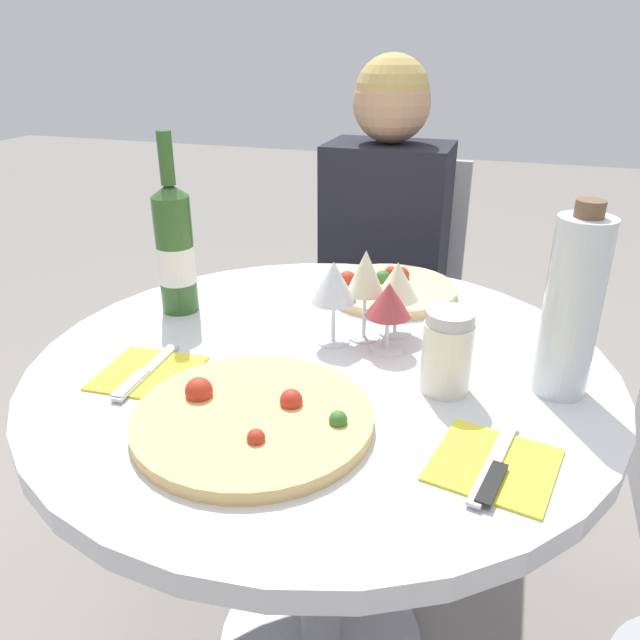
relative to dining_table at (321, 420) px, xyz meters
name	(u,v)px	position (x,y,z in m)	size (l,w,h in m)	color
dining_table	(321,420)	(0.00, 0.00, 0.00)	(0.98, 0.98, 0.70)	gray
chair_behind_diner	(387,316)	(-0.06, 0.83, -0.16)	(0.41, 0.41, 0.88)	#ADADB2
seated_diner	(377,297)	(-0.06, 0.69, -0.04)	(0.33, 0.46, 1.17)	black
pizza_large	(253,417)	(-0.03, -0.22, 0.14)	(0.34, 0.34, 0.05)	#DBB26B
pizza_small_far	(389,288)	(0.05, 0.33, 0.14)	(0.28, 0.28, 0.05)	#E5C17F
wine_bottle	(175,249)	(-0.33, 0.11, 0.25)	(0.07, 0.07, 0.35)	#2D5623
tall_carafe	(572,307)	(0.38, 0.02, 0.27)	(0.08, 0.08, 0.30)	silver
sugar_shaker	(447,352)	(0.21, -0.04, 0.19)	(0.08, 0.08, 0.13)	silver
wine_glass_back_right	(397,282)	(0.10, 0.14, 0.23)	(0.08, 0.08, 0.14)	silver
wine_glass_front_right	(389,301)	(0.10, 0.07, 0.22)	(0.08, 0.08, 0.13)	silver
wine_glass_center	(366,274)	(0.05, 0.10, 0.25)	(0.07, 0.07, 0.17)	silver
wine_glass_front_left	(332,283)	(0.00, 0.07, 0.24)	(0.08, 0.08, 0.15)	silver
place_setting_left	(147,373)	(-0.25, -0.14, 0.13)	(0.16, 0.19, 0.01)	yellow
place_setting_right	(494,465)	(0.30, -0.21, 0.13)	(0.18, 0.19, 0.01)	yellow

